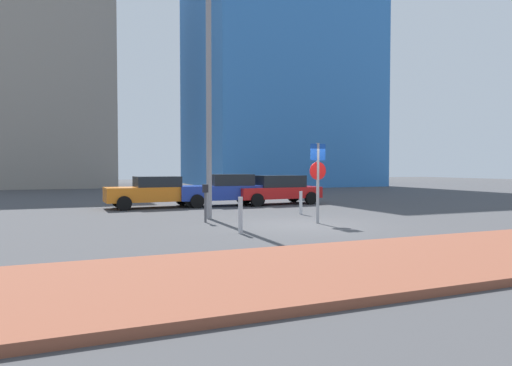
{
  "coord_description": "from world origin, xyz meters",
  "views": [
    {
      "loc": [
        -6.57,
        -12.41,
        1.85
      ],
      "look_at": [
        -0.51,
        3.06,
        1.28
      ],
      "focal_mm": 30.23,
      "sensor_mm": 36.0,
      "label": 1
    }
  ],
  "objects_px": {
    "traffic_bollard_mid": "(301,203)",
    "street_lamp": "(209,87)",
    "parking_sign_post": "(318,173)",
    "parked_car_blue": "(225,190)",
    "traffic_bollard_near": "(240,215)",
    "parked_car_red": "(277,189)",
    "parked_car_orange": "(155,192)",
    "parking_meter": "(205,198)"
  },
  "relations": [
    {
      "from": "parked_car_orange",
      "to": "parked_car_red",
      "type": "distance_m",
      "value": 6.13
    },
    {
      "from": "parked_car_blue",
      "to": "parking_meter",
      "type": "height_order",
      "value": "parked_car_blue"
    },
    {
      "from": "street_lamp",
      "to": "parked_car_orange",
      "type": "bearing_deg",
      "value": 102.77
    },
    {
      "from": "parked_car_blue",
      "to": "traffic_bollard_near",
      "type": "bearing_deg",
      "value": -104.55
    },
    {
      "from": "parked_car_orange",
      "to": "traffic_bollard_near",
      "type": "relative_size",
      "value": 4.4
    },
    {
      "from": "traffic_bollard_near",
      "to": "traffic_bollard_mid",
      "type": "height_order",
      "value": "traffic_bollard_near"
    },
    {
      "from": "parking_sign_post",
      "to": "street_lamp",
      "type": "height_order",
      "value": "street_lamp"
    },
    {
      "from": "parked_car_red",
      "to": "parking_meter",
      "type": "bearing_deg",
      "value": -132.14
    },
    {
      "from": "parked_car_orange",
      "to": "street_lamp",
      "type": "height_order",
      "value": "street_lamp"
    },
    {
      "from": "street_lamp",
      "to": "traffic_bollard_mid",
      "type": "distance_m",
      "value": 5.76
    },
    {
      "from": "parked_car_blue",
      "to": "parked_car_red",
      "type": "relative_size",
      "value": 0.98
    },
    {
      "from": "parked_car_red",
      "to": "parking_meter",
      "type": "distance_m",
      "value": 7.94
    },
    {
      "from": "parking_sign_post",
      "to": "street_lamp",
      "type": "relative_size",
      "value": 0.32
    },
    {
      "from": "parking_meter",
      "to": "traffic_bollard_near",
      "type": "xyz_separation_m",
      "value": [
        0.27,
        -2.84,
        -0.33
      ]
    },
    {
      "from": "parked_car_red",
      "to": "parked_car_blue",
      "type": "bearing_deg",
      "value": 177.03
    },
    {
      "from": "parked_car_orange",
      "to": "street_lamp",
      "type": "xyz_separation_m",
      "value": [
        1.18,
        -5.2,
        4.03
      ]
    },
    {
      "from": "parked_car_blue",
      "to": "parking_meter",
      "type": "relative_size",
      "value": 3.44
    },
    {
      "from": "parked_car_orange",
      "to": "parking_meter",
      "type": "xyz_separation_m",
      "value": [
        0.79,
        -6.12,
        0.09
      ]
    },
    {
      "from": "parking_meter",
      "to": "traffic_bollard_mid",
      "type": "xyz_separation_m",
      "value": [
        4.19,
        1.03,
        -0.38
      ]
    },
    {
      "from": "parked_car_red",
      "to": "traffic_bollard_near",
      "type": "bearing_deg",
      "value": -120.07
    },
    {
      "from": "traffic_bollard_mid",
      "to": "street_lamp",
      "type": "bearing_deg",
      "value": -178.34
    },
    {
      "from": "street_lamp",
      "to": "traffic_bollard_mid",
      "type": "relative_size",
      "value": 8.91
    },
    {
      "from": "parked_car_orange",
      "to": "traffic_bollard_near",
      "type": "height_order",
      "value": "parked_car_orange"
    },
    {
      "from": "traffic_bollard_mid",
      "to": "traffic_bollard_near",
      "type": "bearing_deg",
      "value": -135.32
    },
    {
      "from": "parking_meter",
      "to": "parked_car_blue",
      "type": "bearing_deg",
      "value": 66.86
    },
    {
      "from": "parked_car_blue",
      "to": "parking_meter",
      "type": "distance_m",
      "value": 6.56
    },
    {
      "from": "parked_car_orange",
      "to": "parking_sign_post",
      "type": "bearing_deg",
      "value": -61.41
    },
    {
      "from": "traffic_bollard_near",
      "to": "parked_car_orange",
      "type": "bearing_deg",
      "value": 96.81
    },
    {
      "from": "parked_car_orange",
      "to": "parked_car_blue",
      "type": "xyz_separation_m",
      "value": [
        3.37,
        -0.08,
        0.03
      ]
    },
    {
      "from": "parked_car_red",
      "to": "traffic_bollard_mid",
      "type": "distance_m",
      "value": 5.0
    },
    {
      "from": "parking_sign_post",
      "to": "traffic_bollard_mid",
      "type": "xyz_separation_m",
      "value": [
        0.75,
        2.68,
        -1.22
      ]
    },
    {
      "from": "parked_car_red",
      "to": "traffic_bollard_mid",
      "type": "relative_size",
      "value": 4.92
    },
    {
      "from": "parked_car_red",
      "to": "traffic_bollard_mid",
      "type": "height_order",
      "value": "parked_car_red"
    },
    {
      "from": "parked_car_blue",
      "to": "parking_sign_post",
      "type": "bearing_deg",
      "value": -83.62
    },
    {
      "from": "parked_car_blue",
      "to": "parked_car_orange",
      "type": "bearing_deg",
      "value": 178.56
    },
    {
      "from": "parked_car_orange",
      "to": "traffic_bollard_mid",
      "type": "distance_m",
      "value": 7.13
    },
    {
      "from": "street_lamp",
      "to": "traffic_bollard_near",
      "type": "bearing_deg",
      "value": -91.66
    },
    {
      "from": "parked_car_blue",
      "to": "parked_car_red",
      "type": "bearing_deg",
      "value": -2.97
    },
    {
      "from": "parked_car_orange",
      "to": "parking_meter",
      "type": "relative_size",
      "value": 3.52
    },
    {
      "from": "parked_car_red",
      "to": "parking_meter",
      "type": "relative_size",
      "value": 3.52
    },
    {
      "from": "parked_car_red",
      "to": "parking_sign_post",
      "type": "bearing_deg",
      "value": -104.09
    },
    {
      "from": "parked_car_blue",
      "to": "traffic_bollard_mid",
      "type": "height_order",
      "value": "parked_car_blue"
    }
  ]
}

